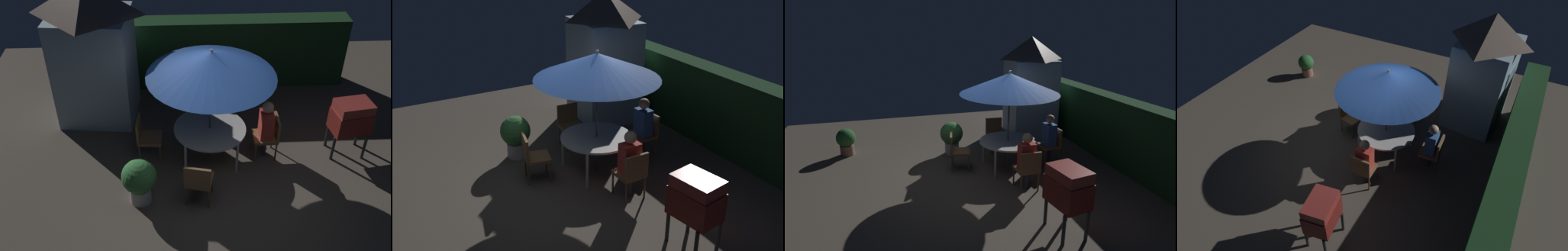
# 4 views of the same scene
# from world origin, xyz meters

# --- Properties ---
(ground_plane) EXTENTS (11.00, 11.00, 0.00)m
(ground_plane) POSITION_xyz_m (0.00, 0.00, 0.00)
(ground_plane) COLOR brown
(hedge_backdrop) EXTENTS (6.52, 0.55, 1.67)m
(hedge_backdrop) POSITION_xyz_m (0.00, 3.50, 0.83)
(hedge_backdrop) COLOR #193D1E
(hedge_backdrop) RESTS_ON ground
(garden_shed) EXTENTS (1.77, 1.55, 3.07)m
(garden_shed) POSITION_xyz_m (-2.44, 2.28, 1.56)
(garden_shed) COLOR #9EBCD1
(garden_shed) RESTS_ON ground
(patio_table) EXTENTS (1.38, 1.38, 0.72)m
(patio_table) POSITION_xyz_m (-0.13, 0.70, 0.67)
(patio_table) COLOR white
(patio_table) RESTS_ON ground
(patio_umbrella) EXTENTS (2.32, 2.32, 2.41)m
(patio_umbrella) POSITION_xyz_m (-0.13, 0.70, 2.11)
(patio_umbrella) COLOR #4C4C51
(patio_umbrella) RESTS_ON ground
(bbq_grill) EXTENTS (0.77, 0.60, 1.20)m
(bbq_grill) POSITION_xyz_m (2.58, 0.72, 0.85)
(bbq_grill) COLOR maroon
(bbq_grill) RESTS_ON ground
(chair_near_shed) EXTENTS (0.47, 0.47, 0.90)m
(chair_near_shed) POSITION_xyz_m (1.04, 0.71, 0.52)
(chair_near_shed) COLOR olive
(chair_near_shed) RESTS_ON ground
(chair_far_side) EXTENTS (0.48, 0.49, 0.90)m
(chair_far_side) POSITION_xyz_m (-0.19, 1.92, 0.52)
(chair_far_side) COLOR olive
(chair_far_side) RESTS_ON ground
(chair_toward_hedge) EXTENTS (0.49, 0.49, 0.90)m
(chair_toward_hedge) POSITION_xyz_m (-1.37, 0.78, 0.52)
(chair_toward_hedge) COLOR olive
(chair_toward_hedge) RESTS_ON ground
(chair_toward_house) EXTENTS (0.55, 0.56, 0.90)m
(chair_toward_house) POSITION_xyz_m (-0.41, -0.51, 0.52)
(chair_toward_house) COLOR olive
(chair_toward_house) RESTS_ON ground
(potted_plant_by_grill) EXTENTS (0.62, 0.62, 0.89)m
(potted_plant_by_grill) POSITION_xyz_m (-1.43, -0.44, 0.51)
(potted_plant_by_grill) COLOR silver
(potted_plant_by_grill) RESTS_ON ground
(person_in_red) EXTENTS (0.24, 0.34, 1.26)m
(person_in_red) POSITION_xyz_m (0.95, 0.71, 0.78)
(person_in_red) COLOR #CC3D33
(person_in_red) RESTS_ON ground
(person_in_blue) EXTENTS (0.35, 0.26, 1.26)m
(person_in_blue) POSITION_xyz_m (-0.19, 1.83, 0.78)
(person_in_blue) COLOR #3866B2
(person_in_blue) RESTS_ON ground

